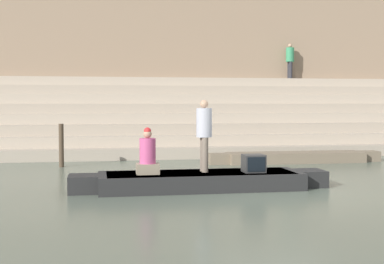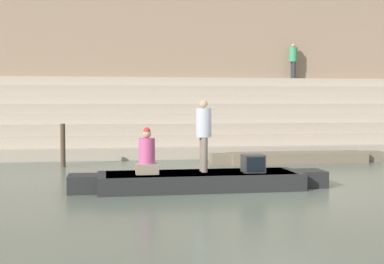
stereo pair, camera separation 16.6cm
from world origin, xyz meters
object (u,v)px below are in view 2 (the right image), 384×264
at_px(person_standing, 204,131).
at_px(person_rowing, 147,156).
at_px(rowboat_main, 200,180).
at_px(tv_set, 253,163).
at_px(mooring_post, 63,145).
at_px(person_on_steps, 293,59).
at_px(moored_boat_shore, 297,157).

bearing_deg(person_standing, person_rowing, -168.92).
distance_m(rowboat_main, tv_set, 1.33).
height_order(rowboat_main, person_rowing, person_rowing).
height_order(person_rowing, mooring_post, person_rowing).
xyz_separation_m(tv_set, person_on_steps, (5.53, 12.58, 3.58)).
bearing_deg(mooring_post, person_rowing, -65.98).
bearing_deg(person_on_steps, person_standing, -95.40).
height_order(person_standing, mooring_post, person_standing).
relative_size(rowboat_main, moored_boat_shore, 1.01).
distance_m(moored_boat_shore, person_on_steps, 8.74).
bearing_deg(moored_boat_shore, rowboat_main, -131.59).
distance_m(tv_set, person_on_steps, 14.20).
bearing_deg(person_rowing, moored_boat_shore, 57.43).
bearing_deg(person_on_steps, person_rowing, -99.72).
xyz_separation_m(mooring_post, person_on_steps, (10.36, 7.31, 3.50)).
bearing_deg(tv_set, mooring_post, 127.09).
xyz_separation_m(rowboat_main, moored_boat_shore, (4.30, 5.06, -0.03)).
bearing_deg(person_rowing, rowboat_main, 17.09).
xyz_separation_m(person_rowing, mooring_post, (-2.30, 5.16, -0.13)).
bearing_deg(mooring_post, person_on_steps, 35.21).
bearing_deg(moored_boat_shore, person_standing, -131.63).
distance_m(person_rowing, moored_boat_shore, 7.58).
relative_size(tv_set, moored_boat_shore, 0.08).
xyz_separation_m(person_standing, tv_set, (1.15, -0.29, -0.78)).
bearing_deg(person_on_steps, moored_boat_shore, -85.54).
xyz_separation_m(tv_set, moored_boat_shore, (3.04, 5.21, -0.42)).
height_order(rowboat_main, person_on_steps, person_on_steps).
distance_m(tv_set, mooring_post, 7.14).
height_order(rowboat_main, mooring_post, mooring_post).
xyz_separation_m(moored_boat_shore, person_on_steps, (2.49, 7.36, 4.00)).
bearing_deg(moored_boat_shore, person_on_steps, 70.10).
distance_m(rowboat_main, mooring_post, 6.25).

